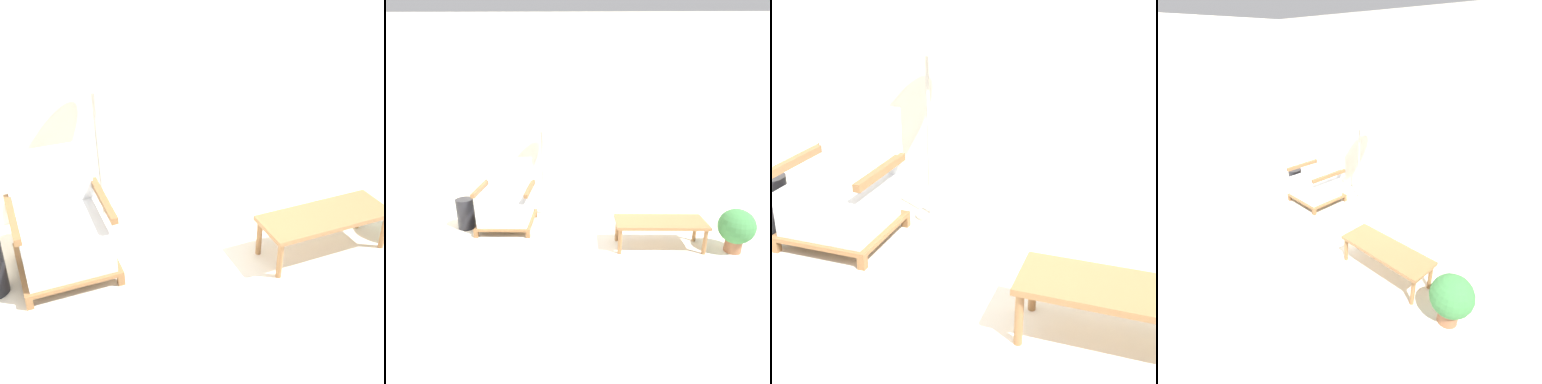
{
  "view_description": "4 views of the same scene",
  "coord_description": "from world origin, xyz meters",
  "views": [
    {
      "loc": [
        -1.09,
        -2.04,
        2.54
      ],
      "look_at": [
        0.22,
        1.07,
        0.55
      ],
      "focal_mm": 50.0,
      "sensor_mm": 36.0,
      "label": 1
    },
    {
      "loc": [
        0.26,
        -2.41,
        1.76
      ],
      "look_at": [
        0.22,
        1.07,
        0.55
      ],
      "focal_mm": 28.0,
      "sensor_mm": 36.0,
      "label": 2
    },
    {
      "loc": [
        1.17,
        -1.58,
        1.75
      ],
      "look_at": [
        0.22,
        1.07,
        0.55
      ],
      "focal_mm": 50.0,
      "sensor_mm": 36.0,
      "label": 3
    },
    {
      "loc": [
        2.76,
        -1.39,
        2.31
      ],
      "look_at": [
        0.22,
        1.07,
        0.55
      ],
      "focal_mm": 28.0,
      "sensor_mm": 36.0,
      "label": 4
    }
  ],
  "objects": [
    {
      "name": "coffee_table",
      "position": [
        1.16,
        0.7,
        0.29
      ],
      "size": [
        1.02,
        0.39,
        0.34
      ],
      "color": "olive",
      "rests_on": "ground_plane"
    },
    {
      "name": "armchair",
      "position": [
        -0.72,
        1.26,
        0.31
      ],
      "size": [
        0.7,
        0.68,
        0.87
      ],
      "color": "brown",
      "rests_on": "ground_plane"
    },
    {
      "name": "wall_back",
      "position": [
        0.0,
        2.07,
        1.35
      ],
      "size": [
        8.0,
        0.06,
        2.7
      ],
      "color": "silver",
      "rests_on": "ground_plane"
    },
    {
      "name": "floor_lamp",
      "position": [
        -0.29,
        1.76,
        1.26
      ],
      "size": [
        0.39,
        0.39,
        1.44
      ],
      "color": "#B7B2A8",
      "rests_on": "ground_plane"
    },
    {
      "name": "ground_plane",
      "position": [
        0.0,
        0.0,
        0.0
      ],
      "size": [
        14.0,
        14.0,
        0.0
      ],
      "primitive_type": "plane",
      "color": "silver"
    }
  ]
}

